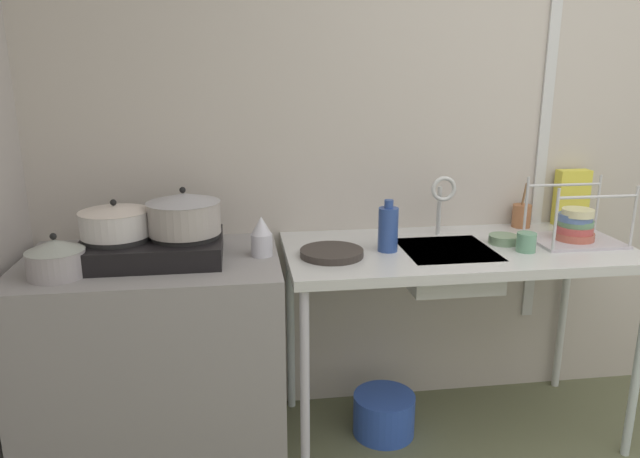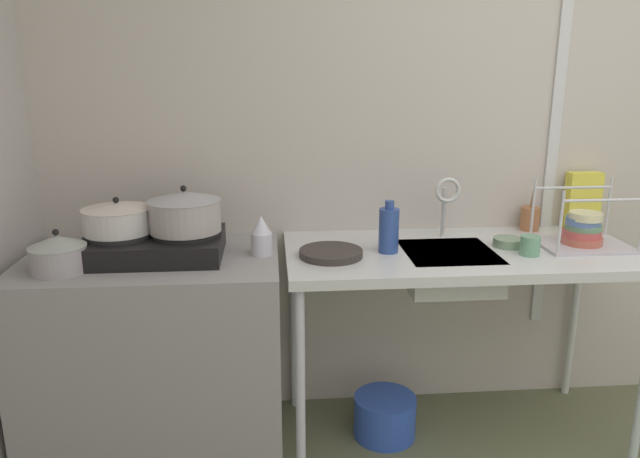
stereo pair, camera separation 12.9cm
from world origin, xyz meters
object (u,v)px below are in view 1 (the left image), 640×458
(pot_on_right_burner, at_px, (184,213))
(small_bowl_on_drainboard, at_px, (503,239))
(stove, at_px, (152,248))
(pot_beside_stove, at_px, (56,258))
(frying_pan, at_px, (332,253))
(bucket_on_floor, at_px, (384,414))
(cereal_box, at_px, (571,198))
(faucet, at_px, (442,195))
(dish_rack, at_px, (575,228))
(percolator, at_px, (262,237))
(bottle_by_sink, at_px, (388,229))
(cup_by_rack, at_px, (526,242))
(pot_on_left_burner, at_px, (115,220))
(utensil_jar, at_px, (521,216))
(sink_basin, at_px, (446,265))

(pot_on_right_burner, height_order, small_bowl_on_drainboard, pot_on_right_burner)
(stove, height_order, pot_beside_stove, pot_beside_stove)
(pot_on_right_burner, height_order, frying_pan, pot_on_right_burner)
(pot_beside_stove, bearing_deg, pot_on_right_burner, 18.87)
(stove, bearing_deg, bucket_on_floor, 0.46)
(stove, bearing_deg, cereal_box, 8.23)
(faucet, distance_m, dish_rack, 0.57)
(pot_beside_stove, relative_size, cereal_box, 0.78)
(faucet, height_order, cereal_box, faucet)
(pot_on_right_burner, distance_m, percolator, 0.31)
(stove, distance_m, cereal_box, 1.90)
(dish_rack, relative_size, cereal_box, 1.37)
(bottle_by_sink, bearing_deg, small_bowl_on_drainboard, 3.64)
(cup_by_rack, xyz_separation_m, small_bowl_on_drainboard, (-0.04, 0.12, -0.02))
(faucet, bearing_deg, cup_by_rack, -43.56)
(pot_on_left_burner, xyz_separation_m, utensil_jar, (1.77, 0.26, -0.11))
(bottle_by_sink, relative_size, cereal_box, 0.81)
(pot_on_right_burner, height_order, cup_by_rack, pot_on_right_burner)
(dish_rack, bearing_deg, pot_beside_stove, -175.93)
(pot_on_left_burner, relative_size, small_bowl_on_drainboard, 2.17)
(faucet, bearing_deg, bucket_on_floor, -151.09)
(stove, relative_size, pot_on_right_burner, 1.90)
(pot_beside_stove, relative_size, frying_pan, 0.81)
(stove, height_order, dish_rack, dish_rack)
(pot_on_left_burner, bearing_deg, frying_pan, -3.85)
(stove, bearing_deg, frying_pan, -4.56)
(faucet, relative_size, frying_pan, 1.08)
(sink_basin, height_order, cup_by_rack, cup_by_rack)
(faucet, bearing_deg, sink_basin, -100.35)
(dish_rack, bearing_deg, bottle_by_sink, -179.18)
(cup_by_rack, height_order, bottle_by_sink, bottle_by_sink)
(cup_by_rack, relative_size, small_bowl_on_drainboard, 0.64)
(cup_by_rack, xyz_separation_m, bottle_by_sink, (-0.55, 0.09, 0.05))
(percolator, bearing_deg, frying_pan, -9.99)
(frying_pan, relative_size, cereal_box, 0.96)
(utensil_jar, bearing_deg, sink_basin, -147.73)
(bottle_by_sink, bearing_deg, cereal_box, 16.78)
(frying_pan, bearing_deg, dish_rack, 2.81)
(dish_rack, height_order, small_bowl_on_drainboard, dish_rack)
(pot_on_right_burner, xyz_separation_m, faucet, (1.08, 0.16, 0.00))
(percolator, distance_m, utensil_jar, 1.25)
(dish_rack, xyz_separation_m, bottle_by_sink, (-0.82, -0.01, 0.03))
(sink_basin, bearing_deg, faucet, 79.65)
(frying_pan, distance_m, small_bowl_on_drainboard, 0.75)
(pot_on_left_burner, xyz_separation_m, cereal_box, (2.01, 0.27, -0.03))
(pot_on_left_burner, xyz_separation_m, pot_on_right_burner, (0.26, 0.00, 0.02))
(frying_pan, bearing_deg, percolator, 170.01)
(pot_on_right_burner, distance_m, bucket_on_floor, 1.25)
(cup_by_rack, relative_size, bottle_by_sink, 0.37)
(cereal_box, distance_m, utensil_jar, 0.26)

